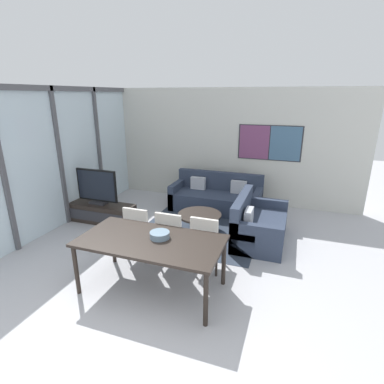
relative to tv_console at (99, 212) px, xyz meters
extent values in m
plane|color=#B2B2B7|center=(2.17, -2.84, -0.20)|extent=(24.00, 24.00, 0.00)
cube|color=silver|center=(2.17, 2.29, 1.20)|extent=(6.63, 0.06, 2.80)
cube|color=#2D2D33|center=(3.28, 2.25, 1.35)|extent=(1.47, 0.01, 0.83)
cube|color=#753D66|center=(2.92, 2.24, 1.35)|extent=(0.70, 0.02, 0.79)
cube|color=#426684|center=(3.64, 2.24, 1.35)|extent=(0.70, 0.02, 0.79)
cube|color=silver|center=(-0.64, -0.28, 1.20)|extent=(0.02, 5.13, 2.80)
cube|color=#515156|center=(-0.61, -0.28, 2.55)|extent=(0.07, 5.13, 0.10)
cube|color=#515156|center=(-0.61, -1.56, 1.20)|extent=(0.07, 0.08, 2.80)
cube|color=#515156|center=(-0.61, -0.28, 1.20)|extent=(0.07, 0.08, 2.80)
cube|color=#515156|center=(-0.61, 1.01, 1.20)|extent=(0.07, 0.08, 2.80)
cube|color=#333D4C|center=(2.21, 0.25, -0.20)|extent=(2.34, 2.12, 0.01)
cube|color=black|center=(0.00, 0.00, 0.00)|extent=(1.57, 0.48, 0.40)
cube|color=#2D2D33|center=(0.00, -0.24, 0.00)|extent=(1.45, 0.01, 0.22)
cube|color=#2D2D33|center=(0.00, 0.00, 0.23)|extent=(0.36, 0.20, 0.05)
cube|color=#2D2D33|center=(0.00, 0.00, 0.29)|extent=(0.06, 0.03, 0.08)
cube|color=black|center=(0.00, 0.00, 0.61)|extent=(0.95, 0.04, 0.69)
cube|color=black|center=(0.00, -0.02, 0.61)|extent=(0.88, 0.01, 0.62)
cube|color=#2D384C|center=(2.21, 1.47, 0.01)|extent=(2.10, 0.89, 0.42)
cube|color=#2D384C|center=(2.21, 1.83, 0.23)|extent=(2.10, 0.16, 0.85)
cube|color=#2D384C|center=(1.23, 1.47, 0.10)|extent=(0.14, 0.89, 0.60)
cube|color=#2D384C|center=(3.19, 1.47, 0.10)|extent=(0.14, 0.89, 0.60)
cube|color=#B2B7C1|center=(1.71, 1.65, 0.37)|extent=(0.36, 0.12, 0.30)
cube|color=#B2B7C1|center=(2.71, 1.65, 0.37)|extent=(0.36, 0.12, 0.30)
cube|color=#2D384C|center=(3.41, 0.26, 0.01)|extent=(0.89, 1.50, 0.42)
cube|color=#2D384C|center=(3.05, 0.26, 0.23)|extent=(0.16, 1.50, 0.85)
cube|color=#2D384C|center=(3.41, -0.42, 0.10)|extent=(0.89, 0.14, 0.60)
cube|color=#2D384C|center=(3.41, 0.94, 0.10)|extent=(0.89, 0.14, 0.60)
cube|color=#B2B7C1|center=(3.23, -0.08, 0.37)|extent=(0.12, 0.36, 0.30)
cylinder|color=black|center=(2.21, 0.25, -0.19)|extent=(0.39, 0.39, 0.03)
cylinder|color=black|center=(2.21, 0.25, -0.04)|extent=(0.16, 0.16, 0.33)
cylinder|color=black|center=(2.21, 0.25, 0.15)|extent=(0.87, 0.87, 0.04)
cube|color=black|center=(2.17, -1.77, 0.55)|extent=(1.96, 1.00, 0.04)
cylinder|color=black|center=(1.25, -2.21, 0.17)|extent=(0.06, 0.06, 0.73)
cylinder|color=black|center=(3.09, -2.21, 0.17)|extent=(0.06, 0.06, 0.73)
cylinder|color=black|center=(1.25, -1.33, 0.17)|extent=(0.06, 0.06, 0.73)
cylinder|color=black|center=(3.09, -1.33, 0.17)|extent=(0.06, 0.06, 0.73)
cube|color=beige|center=(1.59, -0.97, 0.25)|extent=(0.46, 0.46, 0.06)
cube|color=beige|center=(1.59, -1.18, 0.50)|extent=(0.42, 0.05, 0.44)
cylinder|color=black|center=(1.39, -1.17, 0.01)|extent=(0.04, 0.04, 0.42)
cylinder|color=black|center=(1.79, -1.17, 0.01)|extent=(0.04, 0.04, 0.42)
cylinder|color=black|center=(1.39, -0.77, 0.01)|extent=(0.04, 0.04, 0.42)
cylinder|color=black|center=(1.79, -0.77, 0.01)|extent=(0.04, 0.04, 0.42)
cube|color=beige|center=(2.17, -0.99, 0.25)|extent=(0.46, 0.46, 0.06)
cube|color=beige|center=(2.17, -1.19, 0.50)|extent=(0.42, 0.05, 0.44)
cylinder|color=black|center=(1.97, -1.19, 0.01)|extent=(0.04, 0.04, 0.42)
cylinder|color=black|center=(2.37, -1.19, 0.01)|extent=(0.04, 0.04, 0.42)
cylinder|color=black|center=(1.97, -0.79, 0.01)|extent=(0.04, 0.04, 0.42)
cylinder|color=black|center=(2.37, -0.79, 0.01)|extent=(0.04, 0.04, 0.42)
cube|color=beige|center=(2.74, -0.97, 0.25)|extent=(0.46, 0.46, 0.06)
cube|color=beige|center=(2.74, -1.18, 0.50)|extent=(0.42, 0.05, 0.44)
cylinder|color=black|center=(2.54, -1.17, 0.01)|extent=(0.04, 0.04, 0.42)
cylinder|color=black|center=(2.94, -1.17, 0.01)|extent=(0.04, 0.04, 0.42)
cylinder|color=black|center=(2.54, -0.77, 0.01)|extent=(0.04, 0.04, 0.42)
cylinder|color=black|center=(2.94, -0.77, 0.01)|extent=(0.04, 0.04, 0.42)
cylinder|color=slate|center=(2.27, -1.69, 0.62)|extent=(0.27, 0.27, 0.09)
torus|color=slate|center=(2.27, -1.69, 0.65)|extent=(0.27, 0.27, 0.02)
camera|label=1|loc=(3.91, -5.02, 2.44)|focal=28.00mm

